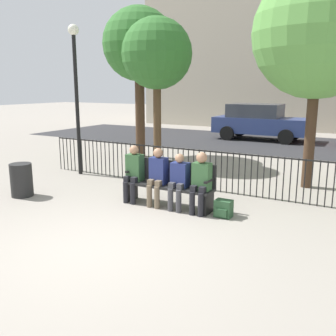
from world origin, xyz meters
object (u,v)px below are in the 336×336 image
(tree_3, at_px, (139,46))
(lamp_post, at_px, (76,79))
(tree_2, at_px, (318,33))
(park_bench, at_px, (170,182))
(tree_0, at_px, (157,55))
(backpack, at_px, (223,209))
(seated_person_1, at_px, (157,174))
(seated_person_3, at_px, (201,179))
(seated_person_0, at_px, (134,171))
(seated_person_2, at_px, (179,179))
(parked_car_0, at_px, (260,121))
(trash_bin, at_px, (22,180))

(tree_3, distance_m, lamp_post, 3.28)
(tree_2, height_order, lamp_post, tree_2)
(park_bench, bearing_deg, tree_0, 124.58)
(tree_2, bearing_deg, backpack, -107.87)
(seated_person_1, height_order, seated_person_3, seated_person_1)
(park_bench, bearing_deg, seated_person_0, -170.74)
(seated_person_2, relative_size, parked_car_0, 0.27)
(lamp_post, distance_m, parked_car_0, 9.67)
(seated_person_2, xyz_separation_m, seated_person_3, (0.47, 0.00, 0.04))
(seated_person_3, xyz_separation_m, backpack, (0.47, 0.02, -0.51))
(lamp_post, bearing_deg, seated_person_2, -19.76)
(seated_person_0, distance_m, seated_person_3, 1.54)
(tree_2, bearing_deg, seated_person_1, -128.42)
(seated_person_0, bearing_deg, tree_2, 45.39)
(park_bench, height_order, tree_0, tree_0)
(seated_person_0, bearing_deg, seated_person_2, -0.26)
(seated_person_2, distance_m, tree_0, 5.23)
(park_bench, height_order, seated_person_0, seated_person_0)
(lamp_post, relative_size, parked_car_0, 0.94)
(park_bench, relative_size, seated_person_3, 1.60)
(tree_0, bearing_deg, trash_bin, -100.01)
(backpack, distance_m, tree_0, 5.99)
(park_bench, bearing_deg, tree_3, 129.73)
(seated_person_0, height_order, lamp_post, lamp_post)
(seated_person_1, bearing_deg, seated_person_0, 179.96)
(seated_person_1, xyz_separation_m, tree_2, (2.40, 3.02, 2.89))
(seated_person_2, xyz_separation_m, parked_car_0, (-1.46, 10.59, 0.22))
(seated_person_0, bearing_deg, tree_0, 113.86)
(seated_person_2, bearing_deg, tree_0, 126.45)
(seated_person_1, bearing_deg, tree_2, 51.58)
(tree_2, height_order, trash_bin, tree_2)
(seated_person_0, bearing_deg, park_bench, 9.26)
(seated_person_1, relative_size, parked_car_0, 0.28)
(tree_0, height_order, trash_bin, tree_0)
(park_bench, bearing_deg, seated_person_3, -10.05)
(tree_3, relative_size, parked_car_0, 1.18)
(tree_0, distance_m, lamp_post, 2.62)
(seated_person_0, height_order, tree_0, tree_0)
(tree_3, bearing_deg, lamp_post, -89.35)
(backpack, height_order, trash_bin, trash_bin)
(lamp_post, distance_m, trash_bin, 3.20)
(seated_person_1, distance_m, seated_person_3, 0.96)
(seated_person_0, bearing_deg, parked_car_0, 92.10)
(tree_2, bearing_deg, lamp_post, -164.01)
(tree_2, distance_m, lamp_post, 6.05)
(seated_person_3, height_order, trash_bin, seated_person_3)
(park_bench, height_order, lamp_post, lamp_post)
(trash_bin, bearing_deg, park_bench, 17.92)
(tree_0, bearing_deg, lamp_post, -117.67)
(seated_person_2, bearing_deg, seated_person_1, 179.48)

